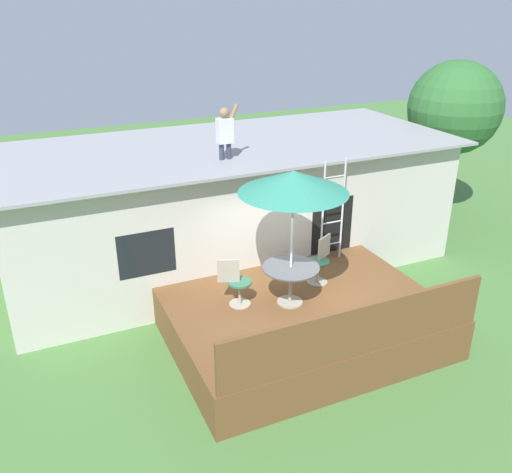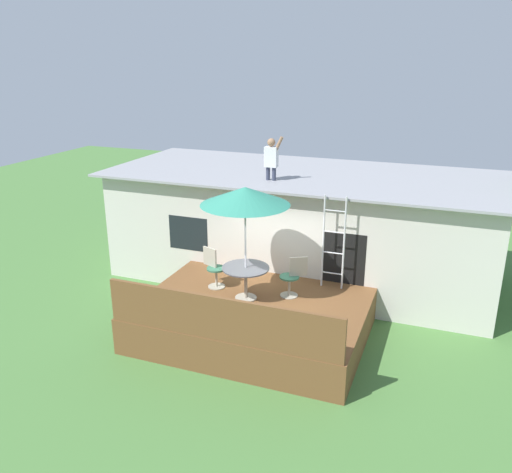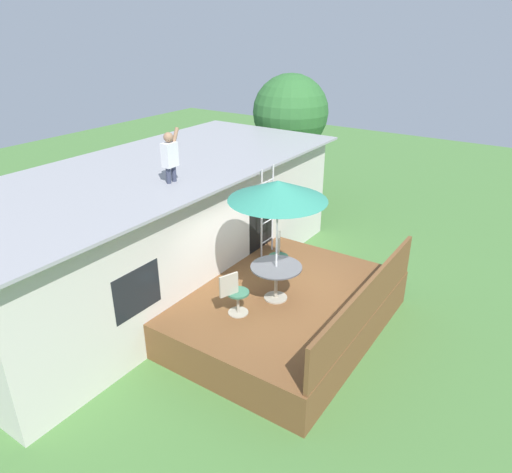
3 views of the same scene
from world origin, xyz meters
name	(u,v)px [view 2 (image 2 of 3)]	position (x,y,z in m)	size (l,w,h in m)	color
ground_plane	(255,332)	(0.00, 0.00, 0.00)	(40.00, 40.00, 0.00)	#477538
house	(302,225)	(0.00, 3.60, 1.47)	(10.50, 4.50, 2.94)	beige
deck	(255,316)	(0.00, 0.00, 0.40)	(4.85, 3.79, 0.80)	brown
deck_railing	(220,319)	(0.00, -1.84, 1.25)	(4.75, 0.08, 0.90)	brown
patio_table	(246,274)	(-0.23, 0.02, 1.39)	(1.04, 1.04, 0.74)	#A59E8C
patio_umbrella	(245,196)	(-0.23, 0.02, 3.15)	(1.90, 1.90, 2.54)	silver
step_ladder	(334,243)	(1.41, 1.29, 1.90)	(0.52, 0.04, 2.20)	silver
person_figure	(272,156)	(-0.50, 2.45, 3.55)	(0.47, 0.20, 1.11)	#33384C
patio_chair_left	(214,268)	(-1.16, 0.37, 1.26)	(0.60, 0.44, 0.92)	#A59E8C
patio_chair_right	(293,277)	(0.69, 0.52, 1.26)	(0.58, 0.44, 0.92)	#A59E8C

